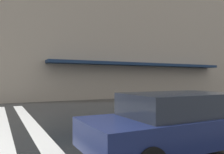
% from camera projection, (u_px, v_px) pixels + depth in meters
% --- Properties ---
extents(haussmann_block_corner, '(15.24, 24.73, 18.60)m').
position_uv_depth(haussmann_block_corner, '(108.00, 17.00, 27.20)').
color(haussmann_block_corner, tan).
rests_on(haussmann_block_corner, ground_plane).
extents(car_navy, '(1.85, 4.10, 1.41)m').
position_uv_depth(car_navy, '(175.00, 122.00, 5.10)').
color(car_navy, navy).
rests_on(car_navy, ground_plane).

